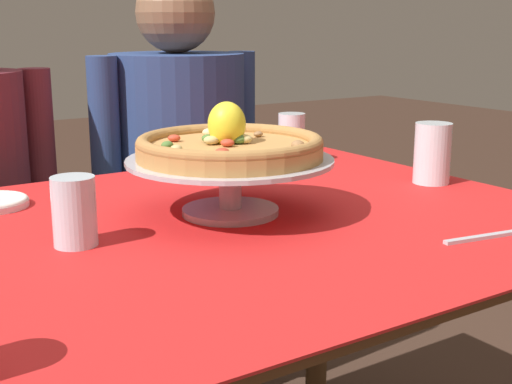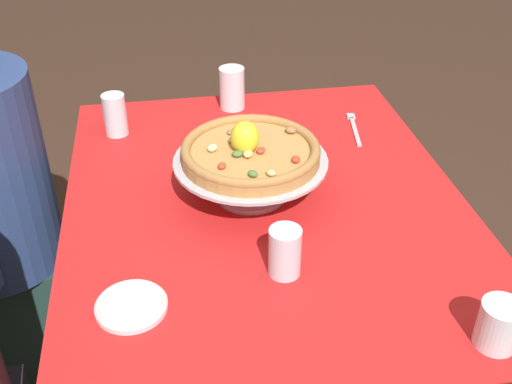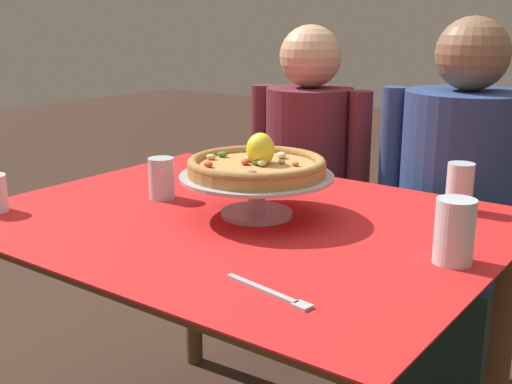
% 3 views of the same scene
% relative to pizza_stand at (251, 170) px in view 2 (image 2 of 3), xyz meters
% --- Properties ---
extents(dining_table, '(1.23, 0.98, 0.76)m').
position_rel_pizza_stand_xyz_m(dining_table, '(-0.03, -0.03, -0.18)').
color(dining_table, brown).
rests_on(dining_table, ground).
extents(pizza_stand, '(0.37, 0.37, 0.10)m').
position_rel_pizza_stand_xyz_m(pizza_stand, '(0.00, 0.00, 0.00)').
color(pizza_stand, '#B7B7C1').
rests_on(pizza_stand, dining_table).
extents(pizza, '(0.33, 0.33, 0.10)m').
position_rel_pizza_stand_xyz_m(pizza, '(-0.00, 0.00, 0.05)').
color(pizza, '#BC8447').
rests_on(pizza, pizza_stand).
extents(water_glass_side_right, '(0.08, 0.08, 0.13)m').
position_rel_pizza_stand_xyz_m(water_glass_side_right, '(0.50, -0.02, -0.02)').
color(water_glass_side_right, silver).
rests_on(water_glass_side_right, dining_table).
extents(water_glass_front_left, '(0.08, 0.08, 0.09)m').
position_rel_pizza_stand_xyz_m(water_glass_front_left, '(-0.55, -0.36, -0.03)').
color(water_glass_front_left, white).
rests_on(water_glass_front_left, dining_table).
extents(water_glass_back_right, '(0.07, 0.07, 0.12)m').
position_rel_pizza_stand_xyz_m(water_glass_back_right, '(0.38, 0.33, -0.02)').
color(water_glass_back_right, silver).
rests_on(water_glass_back_right, dining_table).
extents(water_glass_side_left, '(0.07, 0.07, 0.11)m').
position_rel_pizza_stand_xyz_m(water_glass_side_left, '(-0.30, -0.02, -0.03)').
color(water_glass_side_left, silver).
rests_on(water_glass_side_left, dining_table).
extents(side_plate, '(0.14, 0.14, 0.02)m').
position_rel_pizza_stand_xyz_m(side_plate, '(-0.35, 0.29, -0.07)').
color(side_plate, white).
rests_on(side_plate, dining_table).
extents(dinner_fork, '(0.20, 0.05, 0.01)m').
position_rel_pizza_stand_xyz_m(dinner_fork, '(0.30, -0.36, -0.07)').
color(dinner_fork, '#B7B7C1').
rests_on(dinner_fork, dining_table).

